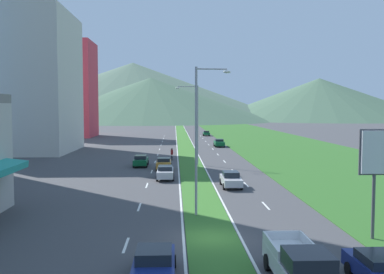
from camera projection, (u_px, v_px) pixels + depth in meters
The scene contains 44 objects.
ground_plane at pixel (212, 239), 25.85m from camera, with size 600.00×600.00×0.00m, color #424244.
grass_median at pixel (186, 147), 85.65m from camera, with size 3.20×240.00×0.06m, color #387028.
grass_verge_right at pixel (287, 147), 86.51m from camera, with size 24.00×240.00×0.06m, color #2D6023.
lane_dash_left_2 at pixel (126, 245), 24.63m from camera, with size 0.16×2.80×0.01m, color silver.
lane_dash_left_3 at pixel (139, 207), 34.09m from camera, with size 0.16×2.80×0.01m, color silver.
lane_dash_left_4 at pixel (147, 185), 43.56m from camera, with size 0.16×2.80×0.01m, color silver.
lane_dash_left_5 at pixel (152, 172), 53.02m from camera, with size 0.16×2.80×0.01m, color silver.
lane_dash_left_6 at pixel (155, 162), 62.48m from camera, with size 0.16×2.80×0.01m, color silver.
lane_dash_left_7 at pixel (158, 155), 71.95m from camera, with size 0.16×2.80×0.01m, color silver.
lane_dash_left_8 at pixel (160, 149), 81.41m from camera, with size 0.16×2.80×0.01m, color silver.
lane_dash_left_9 at pixel (161, 145), 90.87m from camera, with size 0.16×2.80×0.01m, color silver.
lane_dash_left_10 at pixel (162, 141), 100.34m from camera, with size 0.16×2.80×0.01m, color silver.
lane_dash_left_11 at pixel (163, 139), 109.80m from camera, with size 0.16×2.80×0.01m, color silver.
lane_dash_left_12 at pixel (164, 136), 119.27m from camera, with size 0.16×2.80×0.01m, color silver.
lane_dash_right_2 at pixel (300, 243), 25.05m from camera, with size 0.16×2.80×0.01m, color silver.
lane_dash_right_3 at pixel (266, 206), 34.52m from camera, with size 0.16×2.80×0.01m, color silver.
lane_dash_right_4 at pixel (246, 185), 43.98m from camera, with size 0.16×2.80×0.01m, color silver.
lane_dash_right_5 at pixel (233, 171), 53.44m from camera, with size 0.16×2.80×0.01m, color silver.
lane_dash_right_6 at pixel (224, 161), 62.91m from camera, with size 0.16×2.80×0.01m, color silver.
lane_dash_right_7 at pixel (218, 154), 72.37m from camera, with size 0.16×2.80×0.01m, color silver.
lane_dash_right_8 at pixel (213, 149), 81.83m from camera, with size 0.16×2.80×0.01m, color silver.
lane_dash_right_9 at pixel (209, 145), 91.30m from camera, with size 0.16×2.80×0.01m, color silver.
lane_dash_right_10 at pixel (206, 141), 100.76m from camera, with size 0.16×2.80×0.01m, color silver.
lane_dash_right_11 at pixel (203, 138), 110.23m from camera, with size 0.16×2.80×0.01m, color silver.
lane_dash_right_12 at pixel (201, 136), 119.69m from camera, with size 0.16×2.80×0.01m, color silver.
edge_line_median_left at pixel (177, 147), 85.58m from camera, with size 0.16×240.00×0.01m, color silver.
edge_line_median_right at pixel (194, 147), 85.73m from camera, with size 0.16×240.00×0.01m, color silver.
domed_building at pixel (19, 64), 76.02m from camera, with size 18.70×18.70×37.83m.
midrise_colored at pixel (68, 89), 116.03m from camera, with size 14.04×14.04×25.77m, color #D83847.
hill_far_left at pixel (133, 91), 309.74m from camera, with size 221.80×221.80×40.45m, color #516B56.
hill_far_center at pixel (151, 99), 257.98m from camera, with size 147.81×147.81×26.00m, color #47664C.
hill_far_right at pixel (319, 99), 286.82m from camera, with size 148.81×148.81×27.67m, color #47664C.
street_lamp_near at pixel (199, 133), 30.99m from camera, with size 2.61×0.39×10.87m.
street_lamp_mid at pixel (195, 120), 58.78m from camera, with size 3.11×0.48×10.97m.
car_0 at pixel (164, 164), 54.58m from camera, with size 1.98×4.10×1.54m.
car_1 at pixel (154, 263), 19.74m from camera, with size 2.04×4.18×1.47m.
car_2 at pixel (141, 161), 57.87m from camera, with size 1.93×4.72×1.50m.
car_3 at pixel (165, 172), 47.38m from camera, with size 1.93×4.66×1.51m.
car_4 at pixel (219, 143), 86.79m from camera, with size 2.02×4.56×1.55m.
car_5 at pixel (381, 271), 18.78m from camera, with size 1.90×4.59×1.44m.
car_6 at pixel (231, 179), 42.67m from camera, with size 1.92×4.51×1.54m.
car_7 at pixel (206, 133), 120.51m from camera, with size 1.88×4.01×1.38m.
pickup_truck_0 at pixel (299, 265), 18.86m from camera, with size 2.18×5.40×2.00m.
motorcycle_rider at pixel (172, 155), 64.79m from camera, with size 0.36×2.00×1.80m.
Camera 1 is at (-2.29, -25.29, 7.92)m, focal length 39.95 mm.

